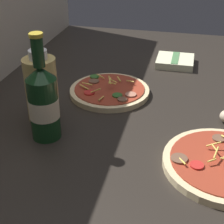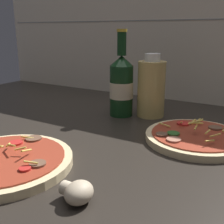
{
  "view_description": "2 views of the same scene",
  "coord_description": "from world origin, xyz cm",
  "px_view_note": "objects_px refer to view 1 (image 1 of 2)",
  "views": [
    {
      "loc": [
        -69.7,
        -10.94,
        47.42
      ],
      "look_at": [
        0.34,
        5.61,
        5.84
      ],
      "focal_mm": 55.0,
      "sensor_mm": 36.0,
      "label": 1
    },
    {
      "loc": [
        29.93,
        -50.68,
        26.82
      ],
      "look_at": [
        -1.13,
        1.63,
        8.93
      ],
      "focal_mm": 45.0,
      "sensor_mm": 36.0,
      "label": 2
    }
  ],
  "objects_px": {
    "pizza_near": "(223,164)",
    "dish_towel": "(175,61)",
    "oil_bottle": "(42,88)",
    "pizza_far": "(109,91)",
    "beer_bottle": "(43,102)"
  },
  "relations": [
    {
      "from": "pizza_near",
      "to": "dish_towel",
      "type": "xyz_separation_m",
      "value": [
        0.54,
        0.14,
        0.0
      ]
    },
    {
      "from": "oil_bottle",
      "to": "pizza_near",
      "type": "bearing_deg",
      "value": -103.29
    },
    {
      "from": "pizza_far",
      "to": "dish_towel",
      "type": "relative_size",
      "value": 1.84
    },
    {
      "from": "pizza_near",
      "to": "pizza_far",
      "type": "relative_size",
      "value": 1.08
    },
    {
      "from": "beer_bottle",
      "to": "pizza_far",
      "type": "bearing_deg",
      "value": -20.38
    },
    {
      "from": "beer_bottle",
      "to": "dish_towel",
      "type": "bearing_deg",
      "value": -26.71
    },
    {
      "from": "pizza_near",
      "to": "dish_towel",
      "type": "height_order",
      "value": "pizza_near"
    },
    {
      "from": "oil_bottle",
      "to": "dish_towel",
      "type": "distance_m",
      "value": 0.53
    },
    {
      "from": "dish_towel",
      "to": "beer_bottle",
      "type": "bearing_deg",
      "value": 153.29
    },
    {
      "from": "pizza_far",
      "to": "beer_bottle",
      "type": "relative_size",
      "value": 0.93
    },
    {
      "from": "pizza_near",
      "to": "pizza_far",
      "type": "xyz_separation_m",
      "value": [
        0.27,
        0.3,
        -0.0
      ]
    },
    {
      "from": "pizza_near",
      "to": "pizza_far",
      "type": "height_order",
      "value": "pizza_far"
    },
    {
      "from": "pizza_near",
      "to": "beer_bottle",
      "type": "distance_m",
      "value": 0.4
    },
    {
      "from": "pizza_near",
      "to": "oil_bottle",
      "type": "height_order",
      "value": "oil_bottle"
    },
    {
      "from": "oil_bottle",
      "to": "dish_towel",
      "type": "height_order",
      "value": "oil_bottle"
    }
  ]
}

